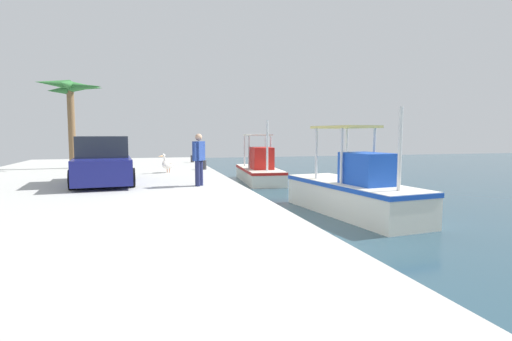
% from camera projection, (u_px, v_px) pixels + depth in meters
% --- Properties ---
extents(quay_pier, '(36.00, 10.00, 0.80)m').
position_uv_depth(quay_pier, '(56.00, 223.00, 9.36)').
color(quay_pier, '#B2B2AD').
rests_on(quay_pier, ground).
extents(fishing_boat_nearest, '(5.30, 2.05, 3.05)m').
position_uv_depth(fishing_boat_nearest, '(259.00, 170.00, 20.40)').
color(fishing_boat_nearest, silver).
rests_on(fishing_boat_nearest, ground).
extents(fishing_boat_second, '(5.48, 2.35, 3.14)m').
position_uv_depth(fishing_boat_second, '(354.00, 192.00, 12.19)').
color(fishing_boat_second, silver).
rests_on(fishing_boat_second, ground).
extents(pelican, '(0.87, 0.76, 0.82)m').
position_uv_depth(pelican, '(168.00, 163.00, 17.04)').
color(pelican, tan).
rests_on(pelican, quay_pier).
extents(fisherman_standing, '(0.53, 0.43, 1.65)m').
position_uv_depth(fisherman_standing, '(199.00, 157.00, 12.72)').
color(fisherman_standing, '#1E234C').
rests_on(fisherman_standing, quay_pier).
extents(parked_car, '(4.23, 2.14, 1.57)m').
position_uv_depth(parked_car, '(103.00, 162.00, 13.36)').
color(parked_car, black).
rests_on(parked_car, quay_pier).
extents(mooring_bollard_nearest, '(0.21, 0.21, 0.40)m').
position_uv_depth(mooring_bollard_nearest, '(192.00, 159.00, 23.10)').
color(mooring_bollard_nearest, '#333338').
rests_on(mooring_bollard_nearest, quay_pier).
extents(mooring_bollard_second, '(0.27, 0.27, 0.41)m').
position_uv_depth(mooring_bollard_second, '(203.00, 165.00, 18.53)').
color(mooring_bollard_second, '#333338').
rests_on(mooring_bollard_second, quay_pier).
extents(palm_tree, '(3.08, 3.02, 4.15)m').
position_uv_depth(palm_tree, '(71.00, 95.00, 18.96)').
color(palm_tree, brown).
rests_on(palm_tree, quay_pier).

